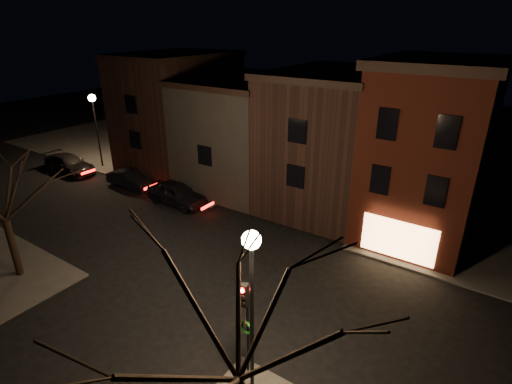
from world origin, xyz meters
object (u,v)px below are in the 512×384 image
bare_tree_right (237,304)px  parked_car_c (69,164)px  street_lamp_far (94,111)px  parked_car_b (130,179)px  parked_car_a (177,194)px  street_lamp_near (252,271)px  traffic_signal (246,315)px

bare_tree_right → parked_car_c: bare_tree_right is taller
street_lamp_far → bare_tree_right: (26.50, -14.70, 0.97)m
parked_car_b → parked_car_a: bearing=-94.3°
parked_car_b → parked_car_c: (-7.22, -0.72, 0.09)m
street_lamp_near → parked_car_a: street_lamp_near is taller
bare_tree_right → parked_car_c: 30.74m
traffic_signal → bare_tree_right: size_ratio=0.48×
street_lamp_near → parked_car_c: street_lamp_near is taller
traffic_signal → parked_car_a: (-13.12, 9.71, -1.98)m
street_lamp_near → street_lamp_far: 28.00m
street_lamp_far → parked_car_a: (11.48, -1.99, -4.35)m
parked_car_a → parked_car_c: bearing=93.3°
street_lamp_far → traffic_signal: bearing=-25.5°
street_lamp_near → parked_car_c: size_ratio=1.21×
street_lamp_far → bare_tree_right: bare_tree_right is taller
parked_car_c → street_lamp_near: bearing=-110.6°
bare_tree_right → parked_car_a: size_ratio=1.74×
street_lamp_near → bare_tree_right: size_ratio=0.76×
bare_tree_right → parked_car_a: (-15.02, 12.71, -5.31)m
parked_car_a → parked_car_c: parked_car_a is taller
traffic_signal → parked_car_a: size_ratio=0.83×
street_lamp_near → parked_car_b: size_ratio=1.55×
street_lamp_near → parked_car_a: (-13.72, 10.21, -4.35)m
traffic_signal → bare_tree_right: (1.90, -2.99, 3.34)m
parked_car_a → parked_car_b: 5.45m
street_lamp_near → parked_car_a: size_ratio=1.33×
traffic_signal → parked_car_b: traffic_signal is taller
bare_tree_right → parked_car_b: bearing=147.7°
street_lamp_near → traffic_signal: 2.49m
street_lamp_near → traffic_signal: street_lamp_near is taller
street_lamp_near → bare_tree_right: 2.98m
bare_tree_right → street_lamp_far: bearing=151.0°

